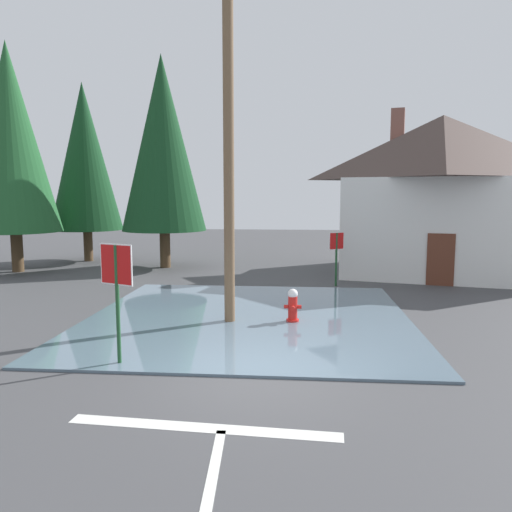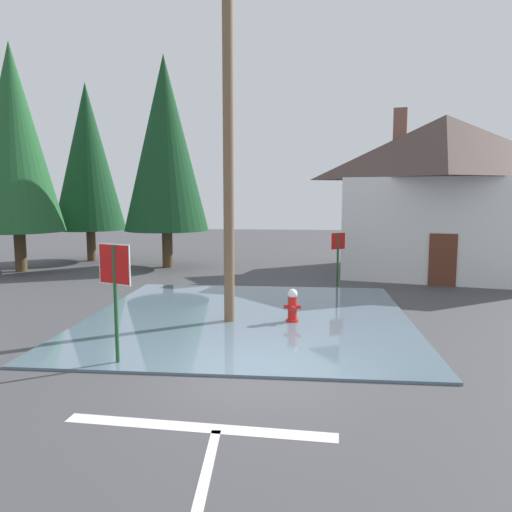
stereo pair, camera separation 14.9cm
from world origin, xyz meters
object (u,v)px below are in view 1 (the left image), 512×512
fire_hydrant (293,306)px  utility_pole (229,143)px  pine_tree_short_left (85,157)px  stop_sign_near (117,278)px  pine_tree_tall_left (163,144)px  pine_tree_mid_left (10,138)px  stop_sign_far (336,248)px  house (440,193)px

fire_hydrant → utility_pole: utility_pole is taller
pine_tree_short_left → stop_sign_near: bearing=-64.5°
stop_sign_near → pine_tree_short_left: (-7.38, 15.45, 3.57)m
pine_tree_tall_left → pine_tree_mid_left: bearing=-163.2°
stop_sign_far → pine_tree_short_left: 14.41m
stop_sign_far → stop_sign_near: bearing=-118.5°
fire_hydrant → pine_tree_mid_left: size_ratio=0.09×
stop_sign_near → fire_hydrant: size_ratio=2.64×
house → pine_tree_tall_left: pine_tree_tall_left is taller
fire_hydrant → pine_tree_short_left: size_ratio=0.10×
stop_sign_near → pine_tree_tall_left: (-2.74, 13.53, 4.01)m
stop_sign_far → pine_tree_tall_left: (-7.78, 4.24, 4.36)m
utility_pole → house: size_ratio=0.95×
fire_hydrant → pine_tree_tall_left: size_ratio=0.10×
utility_pole → pine_tree_short_left: bearing=127.5°
utility_pole → pine_tree_tall_left: size_ratio=0.93×
house → pine_tree_short_left: size_ratio=1.06×
stop_sign_near → stop_sign_far: bearing=61.5°
fire_hydrant → stop_sign_far: bearing=74.5°
utility_pole → pine_tree_mid_left: size_ratio=0.91×
pine_tree_tall_left → pine_tree_short_left: bearing=157.5°
pine_tree_short_left → pine_tree_tall_left: bearing=-22.5°
fire_hydrant → pine_tree_short_left: pine_tree_short_left is taller
pine_tree_tall_left → fire_hydrant: bearing=-57.9°
pine_tree_tall_left → pine_tree_mid_left: 6.56m
fire_hydrant → pine_tree_short_left: bearing=132.5°
stop_sign_near → fire_hydrant: 5.20m
utility_pole → house: 12.23m
stop_sign_near → pine_tree_mid_left: (-9.02, 11.64, 4.12)m
house → stop_sign_near: bearing=-127.3°
house → utility_pole: bearing=-130.7°
house → pine_tree_short_left: bearing=171.0°
fire_hydrant → utility_pole: size_ratio=0.10×
pine_tree_tall_left → pine_tree_short_left: 5.04m
stop_sign_near → house: size_ratio=0.26×
pine_tree_mid_left → pine_tree_short_left: (1.64, 3.82, -0.55)m
stop_sign_far → house: house is taller
pine_tree_mid_left → utility_pole: bearing=-36.9°
fire_hydrant → utility_pole: 4.64m
fire_hydrant → pine_tree_short_left: (-10.85, 11.82, 4.90)m
utility_pole → pine_tree_mid_left: (-10.79, 8.11, 1.14)m
house → pine_tree_mid_left: pine_tree_mid_left is taller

